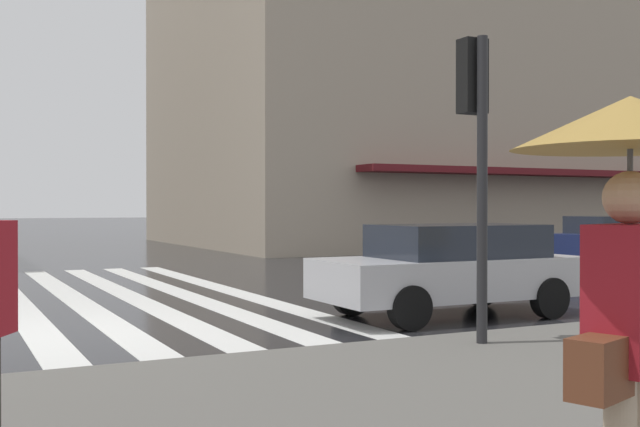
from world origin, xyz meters
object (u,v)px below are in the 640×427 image
object	(u,v)px
car_silver	(451,267)
car_navy	(616,239)
traffic_signal_post	(476,123)
pedestrian_with_floral_umbrella	(629,198)

from	to	relation	value
car_silver	car_navy	bearing A→B (deg)	-58.54
traffic_signal_post	car_navy	bearing A→B (deg)	-53.30
car_silver	pedestrian_with_floral_umbrella	xyz separation A→B (m)	(-7.33, 4.48, 0.96)
traffic_signal_post	car_silver	distance (m)	3.55
traffic_signal_post	car_navy	size ratio (longest dim) A/B	0.84
car_navy	pedestrian_with_floral_umbrella	bearing A→B (deg)	132.48
car_navy	car_silver	world-z (taller)	same
pedestrian_with_floral_umbrella	car_navy	bearing A→B (deg)	-47.52
car_navy	car_silver	xyz separation A→B (m)	(-6.50, 10.62, 0.00)
car_silver	pedestrian_with_floral_umbrella	bearing A→B (deg)	148.58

